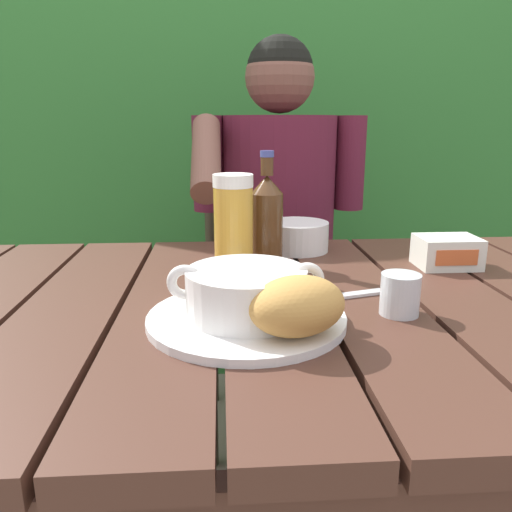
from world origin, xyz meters
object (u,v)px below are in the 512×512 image
Objects in this scene: beer_glass at (233,224)px; beer_bottle at (267,218)px; person_eating at (279,228)px; butter_tub at (447,252)px; bread_roll at (297,306)px; table_knife at (328,297)px; soup_bowl at (246,291)px; water_glass_small at (400,294)px; serving_plate at (246,318)px; diner_bowl at (298,236)px; chair_near_diner at (272,296)px.

beer_bottle is at bearing 40.81° from beer_glass.
person_eating is 0.56m from butter_tub.
bread_roll reaches higher than table_knife.
water_glass_small is at bearing 4.16° from soup_bowl.
soup_bowl is 1.19× the size of beer_glass.
beer_bottle is (0.06, 0.30, 0.09)m from serving_plate.
table_knife is at bearing -69.51° from beer_bottle.
soup_bowl reaches higher than table_knife.
beer_bottle is 1.65× the size of diner_bowl.
beer_bottle is at bearing 90.84° from bread_roll.
person_eating reaches higher than diner_bowl.
butter_tub is (0.34, 0.33, -0.02)m from bread_roll.
person_eating reaches higher than beer_bottle.
bread_roll is at bearing -136.36° from butter_tub.
table_knife is 1.22× the size of diner_bowl.
water_glass_small is 0.38× the size of table_knife.
bread_roll is at bearing -77.14° from beer_glass.
serving_plate is 0.16m from table_knife.
chair_near_diner is at bearing 78.24° from beer_glass.
soup_bowl is 1.40× the size of bread_roll.
water_glass_small is (0.10, -0.72, 0.05)m from person_eating.
table_knife is at bearing -89.78° from chair_near_diner.
beer_bottle is 1.35× the size of table_knife.
soup_bowl is at bearing -147.67° from butter_tub.
chair_near_diner is 0.74m from beer_bottle.
chair_near_diner is 6.89× the size of diner_bowl.
serving_plate is 1.53× the size of beer_glass.
serving_plate is 0.26m from beer_glass.
soup_bowl is at bearing -99.95° from person_eating.
serving_plate is 2.45× the size of butter_tub.
soup_bowl is 1.64× the size of diner_bowl.
beer_bottle is at bearing 172.43° from butter_tub.
table_knife is (-0.27, -0.17, -0.03)m from butter_tub.
beer_glass is 0.83× the size of beer_bottle.
diner_bowl is (-0.09, 0.38, 0.00)m from water_glass_small.
person_eating is 0.34m from diner_bowl.
beer_glass reaches higher than serving_plate.
bread_roll is at bearing -49.40° from serving_plate.
diner_bowl reaches higher than water_glass_small.
person_eating is at bearing 74.15° from beer_glass.
person_eating reaches higher than chair_near_diner.
person_eating is 5.67× the size of beer_bottle.
chair_near_diner is at bearing 90.22° from table_knife.
water_glass_small is at bearing -84.18° from chair_near_diner.
beer_bottle reaches higher than beer_glass.
soup_bowl is (-0.13, -0.74, 0.07)m from person_eating.
person_eating is 8.03× the size of bread_roll.
water_glass_small is 0.40m from diner_bowl.
water_glass_small is at bearing -126.57° from butter_tub.
serving_plate is at bearing -87.42° from beer_glass.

